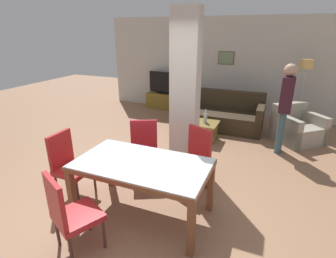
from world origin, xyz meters
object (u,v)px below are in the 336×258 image
(sofa, at_px, (219,116))
(standing_person, at_px, (285,103))
(tv_screen, at_px, (164,83))
(dining_chair_far_right, at_px, (194,157))
(coffee_table, at_px, (205,131))
(dining_chair_far_left, at_px, (144,149))
(tv_stand, at_px, (164,101))
(bottle, at_px, (205,118))
(dining_table, at_px, (142,173))
(dining_chair_head_left, at_px, (69,163))
(floor_lamp, at_px, (305,71))
(dining_chair_near_left, at_px, (70,212))
(armchair, at_px, (297,129))

(sofa, xyz_separation_m, standing_person, (1.45, -0.98, 0.73))
(sofa, relative_size, tv_screen, 2.16)
(dining_chair_far_right, relative_size, coffee_table, 1.67)
(dining_chair_far_left, bearing_deg, tv_stand, -97.23)
(bottle, bearing_deg, dining_chair_far_right, -80.10)
(dining_table, height_order, sofa, sofa)
(dining_chair_far_left, xyz_separation_m, coffee_table, (0.51, 1.94, -0.31))
(dining_chair_head_left, bearing_deg, dining_chair_far_right, 118.42)
(tv_stand, relative_size, tv_screen, 1.07)
(bottle, distance_m, tv_stand, 2.73)
(dining_chair_head_left, bearing_deg, coffee_table, 154.94)
(sofa, distance_m, bottle, 1.00)
(dining_chair_head_left, height_order, standing_person, standing_person)
(bottle, distance_m, tv_screen, 2.73)
(bottle, bearing_deg, floor_lamp, 41.43)
(dining_chair_head_left, distance_m, bottle, 3.09)
(dining_chair_far_left, height_order, dining_chair_head_left, same)
(dining_chair_near_left, relative_size, tv_stand, 0.92)
(tv_screen, height_order, floor_lamp, floor_lamp)
(sofa, height_order, floor_lamp, floor_lamp)
(dining_table, distance_m, sofa, 3.79)
(standing_person, bearing_deg, dining_chair_near_left, 150.67)
(dining_table, bearing_deg, dining_chair_far_right, 64.59)
(dining_chair_near_left, bearing_deg, dining_chair_far_right, 90.24)
(standing_person, bearing_deg, sofa, 55.91)
(sofa, xyz_separation_m, floor_lamp, (1.84, 0.75, 1.12))
(armchair, bearing_deg, dining_chair_near_left, 20.62)
(bottle, bearing_deg, dining_chair_far_left, -104.52)
(armchair, bearing_deg, dining_table, 19.96)
(dining_chair_far_left, bearing_deg, dining_chair_far_right, 155.82)
(dining_table, distance_m, armchair, 4.07)
(bottle, xyz_separation_m, tv_stand, (-1.86, 1.98, -0.28))
(dining_chair_far_left, bearing_deg, dining_table, 90.00)
(sofa, bearing_deg, armchair, 172.46)
(dining_chair_far_left, xyz_separation_m, armchair, (2.41, 2.68, -0.24))
(armchair, distance_m, standing_person, 1.11)
(coffee_table, height_order, tv_screen, tv_screen)
(dining_chair_far_right, height_order, floor_lamp, floor_lamp)
(dining_chair_near_left, relative_size, tv_screen, 0.98)
(dining_chair_near_left, distance_m, standing_person, 4.23)
(dining_chair_far_right, bearing_deg, tv_screen, -35.21)
(dining_chair_far_left, distance_m, dining_chair_head_left, 1.16)
(dining_table, bearing_deg, standing_person, 59.59)
(dining_chair_near_left, height_order, standing_person, standing_person)
(dining_chair_far_right, distance_m, tv_stand, 4.49)
(dining_chair_near_left, xyz_separation_m, armchair, (2.41, 4.40, -0.24))
(dining_chair_head_left, bearing_deg, dining_chair_near_left, 42.47)
(dining_chair_head_left, xyz_separation_m, dining_chair_far_right, (1.63, 0.88, 0.00))
(bottle, relative_size, floor_lamp, 0.17)
(coffee_table, bearing_deg, dining_chair_head_left, -115.06)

